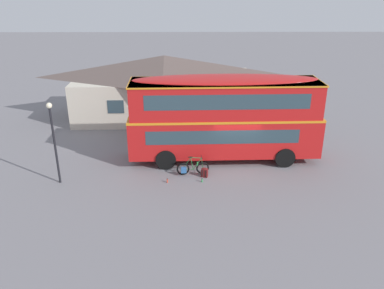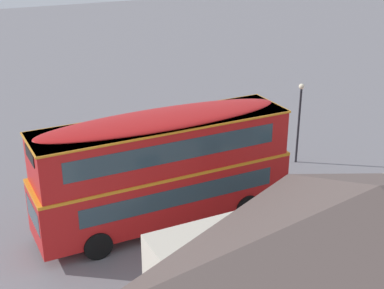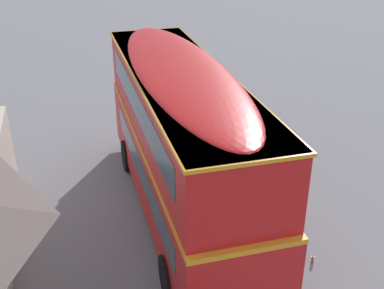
% 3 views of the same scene
% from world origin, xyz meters
% --- Properties ---
extents(ground_plane, '(120.00, 120.00, 0.00)m').
position_xyz_m(ground_plane, '(0.00, 0.00, 0.00)').
color(ground_plane, slate).
extents(double_decker_bus, '(10.55, 2.88, 4.79)m').
position_xyz_m(double_decker_bus, '(-0.60, 0.75, 2.64)').
color(double_decker_bus, black).
rests_on(double_decker_bus, ground).
extents(touring_bicycle, '(1.72, 0.57, 1.04)m').
position_xyz_m(touring_bicycle, '(-2.42, -1.24, 0.37)').
color(touring_bicycle, black).
rests_on(touring_bicycle, ground).
extents(backpack_on_ground, '(0.38, 0.32, 0.52)m').
position_xyz_m(backpack_on_ground, '(-1.75, -1.50, 0.27)').
color(backpack_on_ground, maroon).
rests_on(backpack_on_ground, ground).
extents(water_bottle_green_metal, '(0.07, 0.07, 0.21)m').
position_xyz_m(water_bottle_green_metal, '(-1.90, -2.07, 0.10)').
color(water_bottle_green_metal, green).
rests_on(water_bottle_green_metal, ground).
extents(water_bottle_red_squeeze, '(0.08, 0.08, 0.22)m').
position_xyz_m(water_bottle_red_squeeze, '(-3.66, -2.11, 0.10)').
color(water_bottle_red_squeeze, '#D84C33').
rests_on(water_bottle_red_squeeze, ground).
extents(pub_building, '(13.37, 6.51, 4.52)m').
position_xyz_m(pub_building, '(-4.31, 8.50, 2.31)').
color(pub_building, beige).
rests_on(pub_building, ground).
extents(street_lamp, '(0.28, 0.28, 4.20)m').
position_xyz_m(street_lamp, '(-9.10, -2.04, 2.63)').
color(street_lamp, black).
rests_on(street_lamp, ground).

